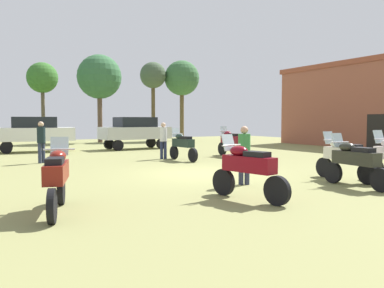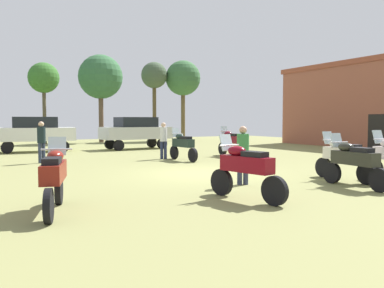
{
  "view_description": "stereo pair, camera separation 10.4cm",
  "coord_description": "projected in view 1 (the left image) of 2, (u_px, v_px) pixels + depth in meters",
  "views": [
    {
      "loc": [
        -6.83,
        -11.35,
        1.82
      ],
      "look_at": [
        1.85,
        3.84,
        0.77
      ],
      "focal_mm": 36.86,
      "sensor_mm": 36.0,
      "label": 1
    },
    {
      "loc": [
        -6.74,
        -11.4,
        1.82
      ],
      "look_at": [
        1.85,
        3.84,
        0.77
      ],
      "focal_mm": 36.86,
      "sensor_mm": 36.0,
      "label": 2
    }
  ],
  "objects": [
    {
      "name": "person_1",
      "position": [
        244.0,
        151.0,
        11.01
      ],
      "size": [
        0.46,
        0.46,
        1.64
      ],
      "rotation": [
        0.0,
        0.0,
        2.66
      ],
      "color": "#2E334B",
      "rests_on": "ground"
    },
    {
      "name": "tree_3",
      "position": [
        99.0,
        77.0,
        31.93
      ],
      "size": [
        3.57,
        3.57,
        7.12
      ],
      "color": "brown",
      "rests_on": "ground"
    },
    {
      "name": "person_3",
      "position": [
        163.0,
        138.0,
        18.33
      ],
      "size": [
        0.44,
        0.44,
        1.7
      ],
      "rotation": [
        0.0,
        0.0,
        2.79
      ],
      "color": "#252C4D",
      "rests_on": "ground"
    },
    {
      "name": "motorcycle_9",
      "position": [
        57.0,
        176.0,
        7.65
      ],
      "size": [
        0.84,
        2.19,
        1.46
      ],
      "rotation": [
        0.0,
        0.0,
        -0.29
      ],
      "color": "black",
      "rests_on": "ground"
    },
    {
      "name": "ground_plane",
      "position": [
        201.0,
        174.0,
        13.33
      ],
      "size": [
        44.0,
        52.0,
        0.02
      ],
      "color": "olive"
    },
    {
      "name": "car_1",
      "position": [
        135.0,
        130.0,
        24.72
      ],
      "size": [
        4.4,
        2.05,
        2.0
      ],
      "rotation": [
        0.0,
        0.0,
        1.63
      ],
      "color": "black",
      "rests_on": "ground"
    },
    {
      "name": "motorcycle_6",
      "position": [
        231.0,
        142.0,
        19.57
      ],
      "size": [
        0.62,
        2.31,
        1.51
      ],
      "rotation": [
        0.0,
        0.0,
        -0.03
      ],
      "color": "black",
      "rests_on": "ground"
    },
    {
      "name": "motorcycle_4",
      "position": [
        183.0,
        145.0,
        17.68
      ],
      "size": [
        0.62,
        2.2,
        1.45
      ],
      "rotation": [
        0.0,
        0.0,
        0.07
      ],
      "color": "black",
      "rests_on": "ground"
    },
    {
      "name": "person_2",
      "position": [
        41.0,
        139.0,
        16.54
      ],
      "size": [
        0.45,
        0.45,
        1.76
      ],
      "rotation": [
        0.0,
        0.0,
        3.54
      ],
      "color": "#282F48",
      "rests_on": "ground"
    },
    {
      "name": "tree_5",
      "position": [
        153.0,
        77.0,
        34.14
      ],
      "size": [
        2.27,
        2.27,
        6.85
      ],
      "color": "brown",
      "rests_on": "ground"
    },
    {
      "name": "car_2",
      "position": [
        34.0,
        131.0,
        22.46
      ],
      "size": [
        4.46,
        2.23,
        2.0
      ],
      "rotation": [
        0.0,
        0.0,
        1.47
      ],
      "color": "black",
      "rests_on": "ground"
    },
    {
      "name": "tree_1",
      "position": [
        182.0,
        79.0,
        34.97
      ],
      "size": [
        3.1,
        3.1,
        7.1
      ],
      "color": "brown",
      "rests_on": "ground"
    },
    {
      "name": "motorcycle_5",
      "position": [
        344.0,
        157.0,
        11.78
      ],
      "size": [
        0.62,
        2.25,
        1.46
      ],
      "rotation": [
        0.0,
        0.0,
        -0.05
      ],
      "color": "black",
      "rests_on": "ground"
    },
    {
      "name": "motorcycle_1",
      "position": [
        355.0,
        161.0,
        10.59
      ],
      "size": [
        0.62,
        2.22,
        1.45
      ],
      "rotation": [
        0.0,
        0.0,
        -0.07
      ],
      "color": "black",
      "rests_on": "ground"
    },
    {
      "name": "tree_4",
      "position": [
        42.0,
        79.0,
        29.71
      ],
      "size": [
        2.3,
        2.3,
        6.18
      ],
      "color": "brown",
      "rests_on": "ground"
    },
    {
      "name": "motorcycle_8",
      "position": [
        248.0,
        168.0,
        8.88
      ],
      "size": [
        0.73,
        2.18,
        1.47
      ],
      "rotation": [
        0.0,
        0.0,
        0.21
      ],
      "color": "black",
      "rests_on": "ground"
    }
  ]
}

